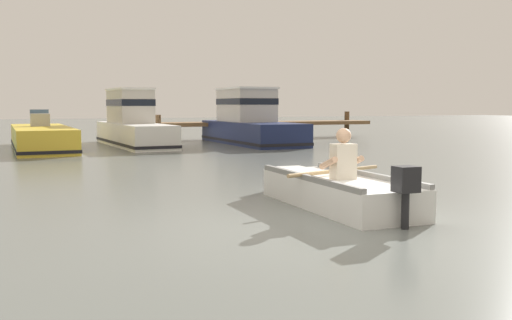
{
  "coord_description": "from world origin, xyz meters",
  "views": [
    {
      "loc": [
        -3.4,
        -6.17,
        1.53
      ],
      "look_at": [
        0.5,
        3.27,
        0.55
      ],
      "focal_mm": 40.63,
      "sensor_mm": 36.0,
      "label": 1
    }
  ],
  "objects": [
    {
      "name": "rowboat_with_person",
      "position": [
        0.99,
        1.34,
        0.25
      ],
      "size": [
        1.93,
        3.7,
        1.19
      ],
      "color": "white",
      "rests_on": "ground"
    },
    {
      "name": "ground_plane",
      "position": [
        0.0,
        0.0,
        0.0
      ],
      "size": [
        120.0,
        120.0,
        0.0
      ],
      "primitive_type": "plane",
      "color": "slate"
    },
    {
      "name": "moored_boat_navy",
      "position": [
        5.08,
        15.05,
        0.81
      ],
      "size": [
        2.16,
        6.36,
        2.2
      ],
      "color": "#19234C",
      "rests_on": "ground"
    },
    {
      "name": "wooden_dock",
      "position": [
        6.81,
        17.91,
        0.68
      ],
      "size": [
        10.56,
        1.64,
        1.33
      ],
      "color": "brown",
      "rests_on": "ground"
    },
    {
      "name": "moored_boat_white",
      "position": [
        0.59,
        15.62,
        0.78
      ],
      "size": [
        1.97,
        6.47,
        2.14
      ],
      "color": "white",
      "rests_on": "ground"
    },
    {
      "name": "moored_boat_yellow",
      "position": [
        -2.65,
        14.88,
        0.37
      ],
      "size": [
        2.01,
        6.64,
        1.36
      ],
      "color": "gold",
      "rests_on": "ground"
    }
  ]
}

